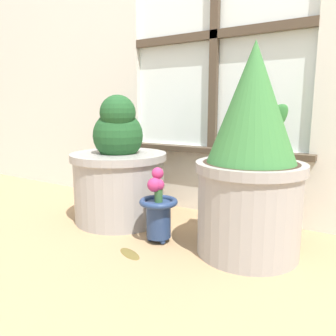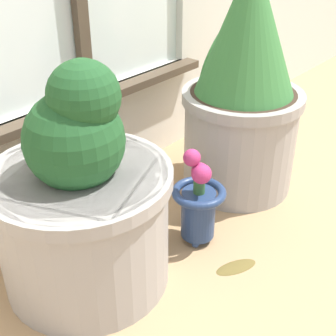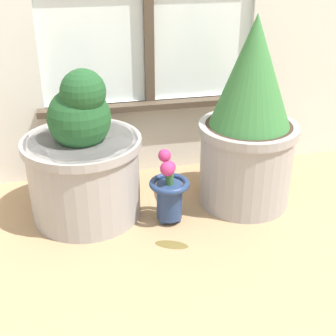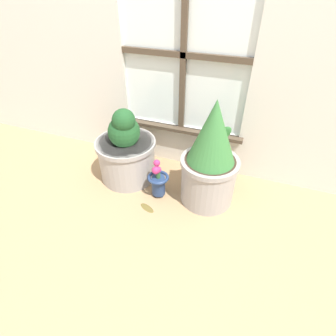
% 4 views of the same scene
% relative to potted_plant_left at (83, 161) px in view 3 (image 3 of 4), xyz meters
% --- Properties ---
extents(ground_plane, '(10.00, 10.00, 0.00)m').
position_rel_potted_plant_left_xyz_m(ground_plane, '(0.29, -0.23, -0.21)').
color(ground_plane, tan).
extents(potted_plant_left, '(0.40, 0.40, 0.53)m').
position_rel_potted_plant_left_xyz_m(potted_plant_left, '(0.00, 0.00, 0.00)').
color(potted_plant_left, '#9E9993').
rests_on(potted_plant_left, ground_plane).
extents(potted_plant_right, '(0.35, 0.35, 0.68)m').
position_rel_potted_plant_left_xyz_m(potted_plant_right, '(0.58, -0.03, 0.10)').
color(potted_plant_right, '#9E9993').
rests_on(potted_plant_right, ground_plane).
extents(flower_vase, '(0.14, 0.14, 0.27)m').
position_rel_potted_plant_left_xyz_m(flower_vase, '(0.27, -0.11, -0.09)').
color(flower_vase, navy).
rests_on(flower_vase, ground_plane).
extents(fallen_leaf, '(0.12, 0.09, 0.01)m').
position_rel_potted_plant_left_xyz_m(fallen_leaf, '(0.25, -0.25, -0.20)').
color(fallen_leaf, brown).
rests_on(fallen_leaf, ground_plane).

